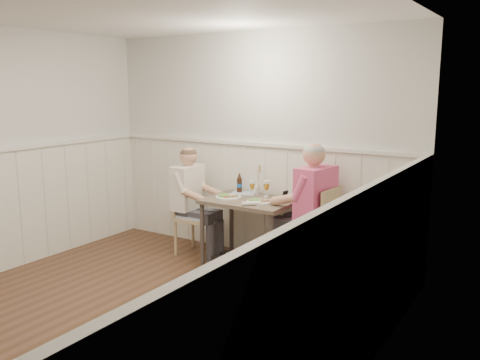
{
  "coord_description": "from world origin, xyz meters",
  "views": [
    {
      "loc": [
        3.0,
        -2.85,
        1.99
      ],
      "look_at": [
        0.17,
        1.64,
        1.0
      ],
      "focal_mm": 38.0,
      "sensor_mm": 36.0,
      "label": 1
    }
  ],
  "objects": [
    {
      "name": "grass_vase",
      "position": [
        0.11,
        2.12,
        0.91
      ],
      "size": [
        0.04,
        0.04,
        0.36
      ],
      "color": "silver",
      "rests_on": "dining_table"
    },
    {
      "name": "diner_cream",
      "position": [
        -0.63,
        1.81,
        0.55
      ],
      "size": [
        0.61,
        0.42,
        1.3
      ],
      "color": "#3F3F47",
      "rests_on": "ground"
    },
    {
      "name": "plate_man",
      "position": [
        0.34,
        1.75,
        0.77
      ],
      "size": [
        0.28,
        0.28,
        0.07
      ],
      "color": "white",
      "rests_on": "dining_table"
    },
    {
      "name": "beer_glass_b",
      "position": [
        0.09,
        2.04,
        0.86
      ],
      "size": [
        0.07,
        0.07,
        0.17
      ],
      "color": "silver",
      "rests_on": "dining_table"
    },
    {
      "name": "chair_left",
      "position": [
        -0.61,
        1.83,
        0.49
      ],
      "size": [
        0.45,
        0.45,
        0.9
      ],
      "color": "tan",
      "rests_on": "ground"
    },
    {
      "name": "beer_bottle",
      "position": [
        -0.12,
        2.09,
        0.85
      ],
      "size": [
        0.06,
        0.06,
        0.22
      ],
      "color": "black",
      "rests_on": "dining_table"
    },
    {
      "name": "dining_table",
      "position": [
        0.17,
        1.84,
        0.65
      ],
      "size": [
        0.97,
        0.7,
        0.75
      ],
      "color": "#50433D",
      "rests_on": "ground"
    },
    {
      "name": "chair_right",
      "position": [
        0.96,
        1.9,
        0.52
      ],
      "size": [
        0.46,
        0.46,
        0.96
      ],
      "color": "tan",
      "rests_on": "ground"
    },
    {
      "name": "room_shell",
      "position": [
        0.0,
        0.0,
        1.52
      ],
      "size": [
        4.04,
        4.54,
        2.6
      ],
      "color": "silver",
      "rests_on": "ground"
    },
    {
      "name": "man_in_pink",
      "position": [
        0.9,
        1.88,
        0.6
      ],
      "size": [
        0.72,
        0.51,
        1.44
      ],
      "color": "#3F3F47",
      "rests_on": "ground"
    },
    {
      "name": "ground_plane",
      "position": [
        0.0,
        0.0,
        0.0
      ],
      "size": [
        4.5,
        4.5,
        0.0
      ],
      "primitive_type": "plane",
      "color": "#432917"
    },
    {
      "name": "plate_diner",
      "position": [
        -0.08,
        1.76,
        0.77
      ],
      "size": [
        0.29,
        0.29,
        0.07
      ],
      "color": "white",
      "rests_on": "dining_table"
    },
    {
      "name": "gingham_mat",
      "position": [
        -0.05,
        2.08,
        0.75
      ],
      "size": [
        0.34,
        0.3,
        0.01
      ],
      "color": "slate",
      "rests_on": "dining_table"
    },
    {
      "name": "beer_glass_a",
      "position": [
        0.27,
        2.05,
        0.87
      ],
      "size": [
        0.07,
        0.07,
        0.19
      ],
      "color": "silver",
      "rests_on": "dining_table"
    },
    {
      "name": "rolled_napkin",
      "position": [
        0.34,
        1.6,
        0.77
      ],
      "size": [
        0.18,
        0.17,
        0.04
      ],
      "color": "white",
      "rests_on": "dining_table"
    },
    {
      "name": "wainscot",
      "position": [
        0.0,
        0.69,
        0.69
      ],
      "size": [
        4.0,
        4.49,
        1.34
      ],
      "color": "white",
      "rests_on": "ground"
    }
  ]
}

